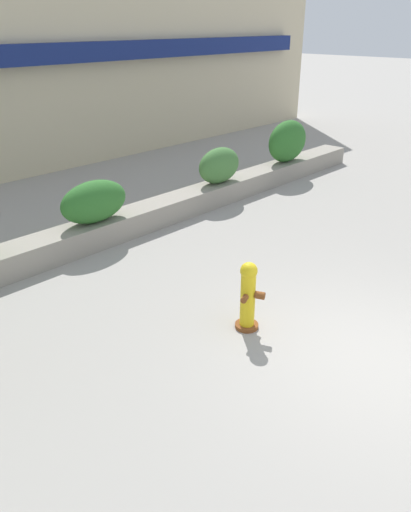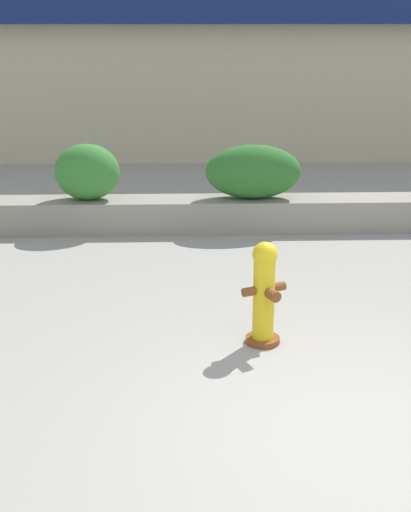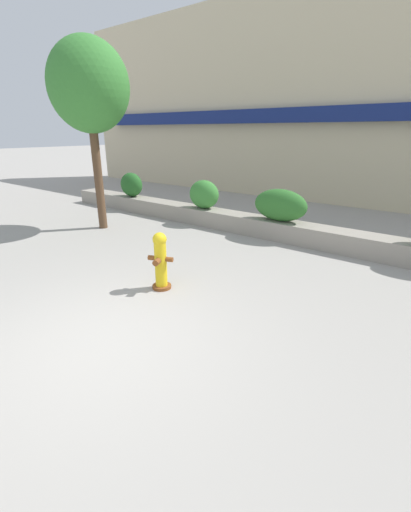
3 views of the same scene
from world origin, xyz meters
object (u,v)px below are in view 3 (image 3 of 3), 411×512
object	(u,v)px
hedge_bush_0	(131,185)
street_tree	(89,87)
fire_hydrant	(160,260)
hedge_bush_1	(204,194)
hedge_bush_2	(280,205)

from	to	relation	value
hedge_bush_0	street_tree	bearing A→B (deg)	-61.41
hedge_bush_0	street_tree	xyz separation A→B (m)	(1.22, -2.24, 2.93)
hedge_bush_0	street_tree	world-z (taller)	street_tree
hedge_bush_0	fire_hydrant	xyz separation A→B (m)	(5.64, -4.21, -0.38)
street_tree	hedge_bush_1	bearing A→B (deg)	46.27
street_tree	hedge_bush_2	bearing A→B (deg)	25.43
hedge_bush_2	street_tree	size ratio (longest dim) A/B	0.29
hedge_bush_2	hedge_bush_1	bearing A→B (deg)	180.00
street_tree	hedge_bush_0	bearing A→B (deg)	118.59
hedge_bush_0	fire_hydrant	distance (m)	7.05
hedge_bush_0	hedge_bush_1	distance (m)	3.36
fire_hydrant	street_tree	world-z (taller)	street_tree
hedge_bush_0	hedge_bush_1	xyz separation A→B (m)	(3.36, 0.00, 0.01)
hedge_bush_1	hedge_bush_2	xyz separation A→B (m)	(2.57, 0.00, -0.01)
fire_hydrant	street_tree	size ratio (longest dim) A/B	0.21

